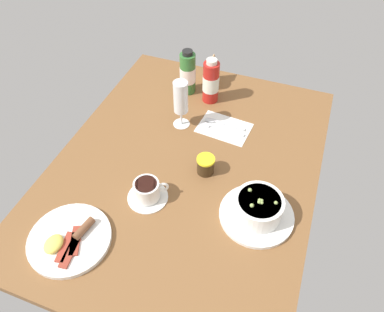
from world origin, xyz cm
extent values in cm
cube|color=brown|center=(0.00, 0.00, -1.50)|extent=(110.00, 84.00, 3.00)
cylinder|color=white|center=(-11.66, -26.48, 0.60)|extent=(21.71, 21.71, 1.20)
cylinder|color=white|center=(-11.66, -26.48, 4.55)|extent=(13.96, 13.96, 6.71)
cylinder|color=beige|center=(-11.66, -26.48, 7.11)|extent=(12.01, 12.01, 1.60)
sphere|color=#8BA256|center=(-12.40, -26.50, 8.01)|extent=(1.10, 1.10, 1.10)
sphere|color=#8BA256|center=(-11.07, -30.83, 8.01)|extent=(1.05, 1.05, 1.05)
sphere|color=#8BA256|center=(-11.70, -26.38, 8.01)|extent=(0.88, 0.88, 0.88)
sphere|color=#8BA256|center=(-11.71, -26.42, 8.01)|extent=(0.99, 0.99, 0.99)
sphere|color=#8BA256|center=(-11.68, -27.03, 8.01)|extent=(0.93, 0.93, 0.93)
sphere|color=#8BA256|center=(-9.27, -23.06, 8.01)|extent=(1.18, 1.18, 1.18)
sphere|color=#8BA256|center=(-14.24, -24.85, 8.01)|extent=(1.20, 1.20, 1.20)
sphere|color=#8BA256|center=(-12.42, -27.22, 8.01)|extent=(0.90, 0.90, 0.90)
cube|color=white|center=(21.13, -6.76, 0.15)|extent=(14.48, 19.39, 0.30)
cube|color=silver|center=(19.93, -7.76, 0.55)|extent=(2.49, 14.05, 0.50)
cube|color=silver|center=(19.93, 0.04, 0.55)|extent=(2.52, 3.79, 0.40)
cube|color=silver|center=(22.73, -7.76, 0.55)|extent=(2.20, 13.04, 0.50)
ellipsoid|color=silver|center=(22.73, -0.76, 0.60)|extent=(2.40, 4.00, 0.60)
cylinder|color=white|center=(-16.55, 6.01, 0.45)|extent=(12.36, 12.36, 0.90)
cylinder|color=white|center=(-16.55, 6.01, 3.83)|extent=(7.74, 7.74, 5.86)
cylinder|color=#3F1D16|center=(-16.55, 6.01, 6.26)|extent=(6.58, 6.58, 1.00)
torus|color=white|center=(-14.13, 1.79, 4.13)|extent=(2.49, 3.52, 3.60)
cylinder|color=white|center=(17.78, 8.48, 0.20)|extent=(6.01, 6.01, 0.40)
cylinder|color=white|center=(17.78, 8.48, 3.40)|extent=(0.80, 0.80, 6.00)
cylinder|color=white|center=(17.78, 8.48, 12.39)|extent=(5.07, 5.07, 11.97)
cylinder|color=#EFE8C8|center=(17.78, 8.48, 10.59)|extent=(4.16, 4.16, 7.18)
cylinder|color=#332413|center=(-0.58, -7.02, 2.64)|extent=(5.54, 5.54, 5.29)
cylinder|color=yellow|center=(-0.58, -7.02, 5.69)|extent=(5.82, 5.82, 0.80)
cylinder|color=#B21E19|center=(34.90, 3.15, 8.14)|extent=(6.09, 6.09, 16.28)
cylinder|color=silver|center=(34.90, 3.15, 7.82)|extent=(6.21, 6.21, 6.19)
cylinder|color=silver|center=(34.90, 3.15, 17.12)|extent=(3.96, 3.96, 1.67)
cylinder|color=#337233|center=(36.98, 13.23, 8.28)|extent=(6.03, 6.03, 16.55)
cylinder|color=silver|center=(36.98, 13.23, 7.94)|extent=(6.16, 6.16, 6.29)
cylinder|color=black|center=(36.98, 13.23, 17.37)|extent=(3.92, 3.92, 1.64)
cylinder|color=white|center=(-37.31, 20.02, 0.70)|extent=(22.93, 22.93, 1.40)
cube|color=#9F3828|center=(-40.17, 19.23, 1.70)|extent=(9.29, 4.09, 0.60)
cube|color=#993828|center=(-37.58, 17.75, 1.70)|extent=(9.19, 5.90, 0.60)
cube|color=#943828|center=(-41.15, 17.22, 1.70)|extent=(9.23, 3.52, 0.60)
cylinder|color=brown|center=(-33.87, 17.15, 2.60)|extent=(7.29, 3.48, 2.20)
ellipsoid|color=#F2D859|center=(-40.75, 22.31, 2.40)|extent=(6.00, 4.80, 2.40)
cube|color=tan|center=(45.92, 7.75, 5.81)|extent=(4.73, 3.24, 11.71)
cube|color=tan|center=(45.92, 4.90, 5.81)|extent=(4.73, 3.24, 11.71)
camera|label=1|loc=(-73.62, -29.39, 90.45)|focal=34.20mm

